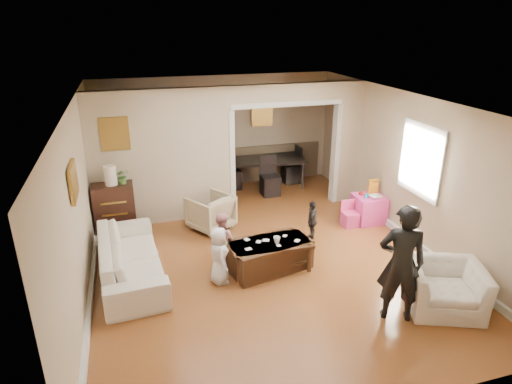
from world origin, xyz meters
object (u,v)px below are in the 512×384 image
object	(u,v)px
child_toddler	(312,221)
play_table	(368,209)
dresser	(115,210)
table_lamp	(110,175)
coffee_table	(270,255)
adult_person	(401,264)
child_kneel_b	(222,240)
coffee_cup	(277,240)
armchair_front	(445,287)
sofa	(131,258)
child_kneel_a	(219,256)
dining_table	(262,171)
armchair_back	(211,212)
cyan_cup	(367,196)

from	to	relation	value
child_toddler	play_table	bearing A→B (deg)	143.88
dresser	child_toddler	distance (m)	3.61
table_lamp	child_toddler	bearing A→B (deg)	-19.64
coffee_table	play_table	xyz separation A→B (m)	(2.43, 1.16, 0.03)
adult_person	dresser	bearing A→B (deg)	-21.39
play_table	child_kneel_b	world-z (taller)	child_kneel_b
child_toddler	coffee_cup	bearing A→B (deg)	-12.69
dresser	armchair_front	bearing A→B (deg)	-39.77
sofa	child_kneel_a	xyz separation A→B (m)	(1.28, -0.55, 0.12)
dresser	dining_table	world-z (taller)	dresser
sofa	armchair_back	bearing A→B (deg)	-52.12
child_kneel_b	coffee_table	bearing A→B (deg)	-145.99
dining_table	child_toddler	distance (m)	2.97
armchair_back	dresser	size ratio (longest dim) A/B	0.75
armchair_back	coffee_cup	distance (m)	1.93
coffee_cup	child_kneel_b	bearing A→B (deg)	156.37
table_lamp	cyan_cup	size ratio (longest dim) A/B	4.50
sofa	armchair_front	distance (m)	4.61
coffee_table	play_table	world-z (taller)	play_table
play_table	dining_table	world-z (taller)	dining_table
table_lamp	dining_table	world-z (taller)	table_lamp
coffee_cup	cyan_cup	size ratio (longest dim) A/B	1.36
dresser	coffee_cup	size ratio (longest dim) A/B	9.11
play_table	dresser	bearing A→B (deg)	170.52
armchair_front	child_kneel_b	distance (m)	3.33
dresser	cyan_cup	xyz separation A→B (m)	(4.69, -0.85, 0.08)
sofa	child_toddler	world-z (taller)	child_toddler
armchair_front	coffee_table	xyz separation A→B (m)	(-1.99, 1.65, -0.08)
armchair_front	play_table	world-z (taller)	armchair_front
dresser	child_toddler	size ratio (longest dim) A/B	1.31
table_lamp	child_toddler	xyz separation A→B (m)	(3.40, -1.21, -0.80)
sofa	child_kneel_b	bearing A→B (deg)	-97.33
table_lamp	armchair_front	bearing A→B (deg)	-39.77
play_table	child_toddler	distance (m)	1.45
child_toddler	dining_table	bearing A→B (deg)	-142.08
adult_person	child_kneel_a	world-z (taller)	adult_person
armchair_back	coffee_table	bearing A→B (deg)	78.32
dining_table	cyan_cup	bearing A→B (deg)	-56.39
dining_table	child_kneel_b	size ratio (longest dim) A/B	2.13
sofa	table_lamp	world-z (taller)	table_lamp
cyan_cup	child_kneel_b	bearing A→B (deg)	-164.97
armchair_front	child_kneel_a	world-z (taller)	child_kneel_a
table_lamp	play_table	size ratio (longest dim) A/B	0.65
dresser	child_kneel_b	bearing A→B (deg)	-45.20
armchair_back	coffee_cup	xyz separation A→B (m)	(0.72, -1.78, 0.19)
play_table	armchair_front	bearing A→B (deg)	-98.88
dresser	coffee_cup	xyz separation A→B (m)	(2.45, -2.01, 0.03)
coffee_cup	child_kneel_a	size ratio (longest dim) A/B	0.12
dresser	dining_table	bearing A→B (deg)	27.56
coffee_cup	child_toddler	distance (m)	1.25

